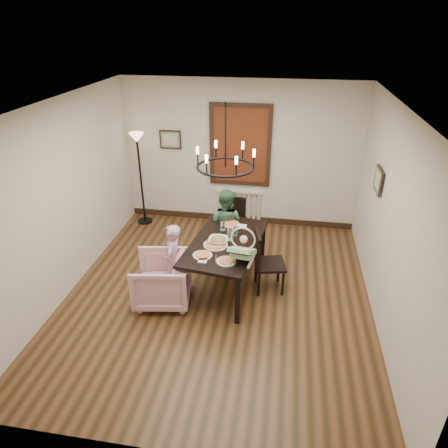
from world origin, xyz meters
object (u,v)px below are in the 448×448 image
(drinking_glass, at_px, (230,233))
(floor_lamp, at_px, (141,181))
(chair_far, at_px, (232,226))
(chair_right, at_px, (270,261))
(armchair, at_px, (162,280))
(elderly_woman, at_px, (173,267))
(baby_bouncer, at_px, (242,249))
(dining_table, at_px, (225,246))
(seated_man, at_px, (226,231))

(drinking_glass, height_order, floor_lamp, floor_lamp)
(chair_far, bearing_deg, chair_right, -51.52)
(armchair, relative_size, floor_lamp, 0.45)
(chair_right, bearing_deg, elderly_woman, 91.86)
(elderly_woman, relative_size, baby_bouncer, 1.92)
(armchair, bearing_deg, chair_right, 100.89)
(chair_right, distance_m, drinking_glass, 0.72)
(armchair, distance_m, baby_bouncer, 1.30)
(dining_table, bearing_deg, chair_right, 9.69)
(dining_table, distance_m, seated_man, 0.80)
(seated_man, relative_size, drinking_glass, 8.48)
(dining_table, xyz_separation_m, drinking_glass, (0.05, 0.13, 0.15))
(chair_right, bearing_deg, dining_table, 79.31)
(chair_far, bearing_deg, dining_table, -82.85)
(elderly_woman, relative_size, drinking_glass, 7.62)
(baby_bouncer, bearing_deg, drinking_glass, 121.46)
(chair_right, height_order, baby_bouncer, baby_bouncer)
(armchair, bearing_deg, seated_man, 141.82)
(seated_man, xyz_separation_m, floor_lamp, (-1.85, 1.10, 0.36))
(drinking_glass, bearing_deg, chair_right, -10.43)
(elderly_woman, distance_m, baby_bouncer, 1.14)
(baby_bouncer, bearing_deg, floor_lamp, 142.52)
(dining_table, bearing_deg, drinking_glass, 75.83)
(dining_table, distance_m, armchair, 1.06)
(chair_far, distance_m, floor_lamp, 2.11)
(dining_table, xyz_separation_m, chair_far, (-0.06, 1.09, -0.23))
(chair_right, height_order, armchair, chair_right)
(dining_table, xyz_separation_m, baby_bouncer, (0.31, -0.45, 0.25))
(floor_lamp, bearing_deg, chair_right, -35.02)
(seated_man, xyz_separation_m, baby_bouncer, (0.43, -1.22, 0.42))
(chair_far, height_order, baby_bouncer, baby_bouncer)
(chair_far, height_order, floor_lamp, floor_lamp)
(chair_right, distance_m, floor_lamp, 3.26)
(armchair, distance_m, floor_lamp, 2.70)
(chair_right, bearing_deg, floor_lamp, 42.56)
(elderly_woman, xyz_separation_m, baby_bouncer, (1.03, -0.11, 0.47))
(elderly_woman, bearing_deg, baby_bouncer, 82.71)
(elderly_woman, xyz_separation_m, seated_man, (0.61, 1.11, 0.05))
(chair_far, distance_m, seated_man, 0.33)
(elderly_woman, bearing_deg, chair_right, 103.23)
(seated_man, bearing_deg, floor_lamp, -14.89)
(chair_right, height_order, floor_lamp, floor_lamp)
(chair_right, relative_size, seated_man, 0.93)
(chair_right, distance_m, baby_bouncer, 0.75)
(chair_right, distance_m, armchair, 1.63)
(seated_man, bearing_deg, drinking_glass, 121.22)
(floor_lamp, bearing_deg, elderly_woman, -60.64)
(drinking_glass, relative_size, floor_lamp, 0.07)
(chair_far, xyz_separation_m, chair_right, (0.74, -1.07, 0.02))
(chair_far, height_order, seated_man, seated_man)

